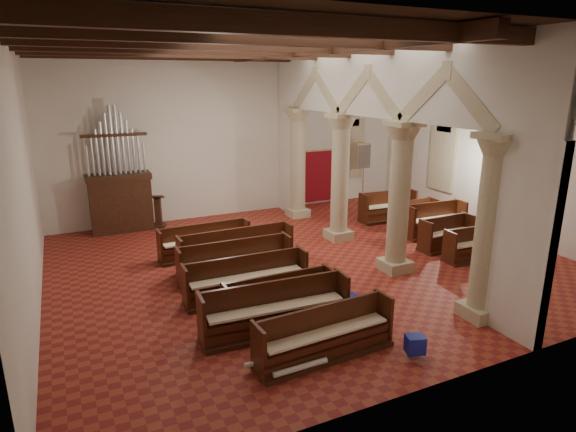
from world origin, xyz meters
The scene contains 32 objects.
floor centered at (0.00, 0.00, 0.00)m, with size 14.00×14.00×0.00m, color maroon.
ceiling centered at (0.00, 0.00, 6.00)m, with size 14.00×14.00×0.00m, color black.
wall_back centered at (0.00, 6.00, 3.00)m, with size 14.00×0.02×6.00m, color white.
wall_front centered at (0.00, -6.00, 3.00)m, with size 14.00×0.02×6.00m, color white.
wall_left centered at (-7.00, 0.00, 3.00)m, with size 0.02×12.00×6.00m, color white.
wall_right centered at (7.00, 0.00, 3.00)m, with size 0.02×12.00×6.00m, color white.
ceiling_beams centered at (0.00, 0.00, 5.82)m, with size 13.80×11.80×0.30m, color #3E2013, non-canonical shape.
arcade centered at (1.80, 0.00, 3.56)m, with size 0.90×11.90×6.00m.
window_right_a centered at (6.98, -1.50, 2.20)m, with size 0.03×1.00×2.20m, color #2F694C.
window_right_b centered at (6.98, 2.50, 2.20)m, with size 0.03×1.00×2.20m, color #2F694C.
window_back centered at (5.00, 5.98, 2.20)m, with size 1.00×0.03×2.20m, color #2F694C.
pipe_organ centered at (-4.50, 5.50, 1.37)m, with size 2.10×0.85×4.40m.
lectern centered at (-3.29, 5.35, 0.50)m, with size 0.60×0.63×1.22m.
dossal_curtain centered at (3.50, 5.92, 1.17)m, with size 1.80×0.07×2.17m.
processional_banner centered at (5.08, 4.98, 0.84)m, with size 0.61×0.78×2.68m.
hymnal_box_a centered at (-0.54, -5.16, 0.27)m, with size 0.35×0.28×0.35m, color #16369B.
hymnal_box_b centered at (-0.63, -3.03, 0.25)m, with size 0.30×0.24×0.30m, color navy.
hymnal_box_c centered at (-0.79, 0.11, 0.25)m, with size 0.30×0.24×0.30m, color navy.
tube_heater_a centered at (-2.76, -4.75, 0.16)m, with size 0.11×0.11×1.07m, color silver.
tube_heater_b centered at (-3.17, -4.29, 0.16)m, with size 0.09×0.09×0.93m, color white.
nave_pew_0 centered at (-2.07, -4.41, 0.33)m, with size 2.85×0.81×0.99m.
nave_pew_1 centered at (-2.53, -3.17, 0.36)m, with size 3.19×0.90×1.08m.
nave_pew_2 centered at (-2.18, -2.61, 0.32)m, with size 2.53×0.65×0.97m.
nave_pew_3 centered at (-2.49, -1.35, 0.34)m, with size 3.04×0.74×1.02m.
nave_pew_4 centered at (-2.35, -0.14, 0.34)m, with size 3.03×0.75×1.02m.
nave_pew_5 centered at (-2.06, 0.58, 0.36)m, with size 3.25×0.78×1.09m.
nave_pew_6 centered at (-2.62, 1.79, 0.32)m, with size 2.73×0.74×0.98m.
aisle_pew_0 centered at (4.30, -1.82, 0.32)m, with size 1.73×0.75×0.96m.
aisle_pew_1 centered at (4.32, -0.76, 0.34)m, with size 1.86×0.75×1.01m.
aisle_pew_2 centered at (4.88, 0.39, 0.38)m, with size 2.19×0.87×1.13m.
aisle_pew_3 centered at (4.91, 1.45, 0.33)m, with size 1.74×0.69×0.97m.
aisle_pew_4 centered at (4.57, 2.56, 0.37)m, with size 2.20×0.82×1.09m.
Camera 1 is at (-6.16, -11.40, 5.11)m, focal length 30.00 mm.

